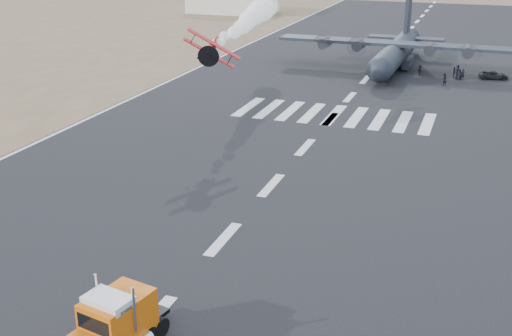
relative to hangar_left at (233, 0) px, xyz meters
The scene contains 16 objects.
ground 154.08m from the hangar_left, 70.27° to the right, with size 500.00×500.00×0.00m, color black.
runway_markings 99.70m from the hangar_left, 58.54° to the right, with size 60.00×260.00×0.01m, color silver, non-canonical shape.
hangar_left is the anchor object (origin of this frame).
semi_truck 157.33m from the hangar_left, 70.85° to the right, with size 4.16×8.79×3.86m.
aerobatic_biplane 115.90m from the hangar_left, 69.55° to the right, with size 5.89×6.13×4.75m.
smoke_trail 85.36m from the hangar_left, 65.54° to the right, with size 8.46×38.18×4.20m.
transport_aircraft 82.85m from the hangar_left, 48.33° to the right, with size 40.37×33.27×11.68m.
support_vehicle 96.99m from the hangar_left, 42.51° to the right, with size 2.14×4.65×1.29m, color black.
crew_a 94.88m from the hangar_left, 45.28° to the right, with size 0.65×0.54×1.79m, color black.
crew_b 94.99m from the hangar_left, 45.76° to the right, with size 0.87×0.53×1.78m, color black.
crew_c 89.62m from the hangar_left, 48.04° to the right, with size 1.12×0.52×1.74m, color black.
crew_d 93.40m from the hangar_left, 45.60° to the right, with size 1.05×0.54×1.79m, color black.
crew_e 94.25m from the hangar_left, 45.72° to the right, with size 0.93×0.57×1.89m, color black.
crew_f 92.51m from the hangar_left, 44.66° to the right, with size 1.68×0.54×1.81m, color black.
crew_g 91.40m from the hangar_left, 52.37° to the right, with size 0.58×0.48×1.59m, color black.
crew_h 96.97m from the hangar_left, 48.55° to the right, with size 0.92×0.57×1.89m, color black.
Camera 1 is at (17.88, -30.01, 23.25)m, focal length 45.00 mm.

